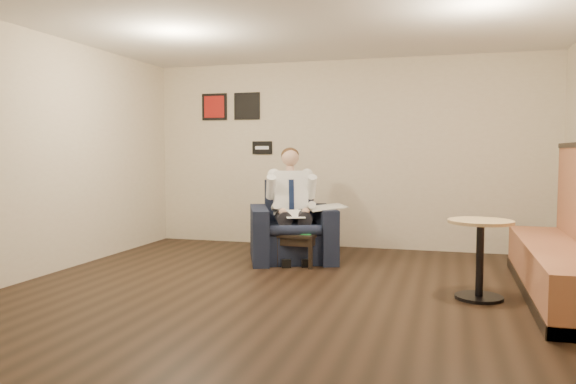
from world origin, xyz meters
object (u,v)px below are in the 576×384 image
(banquette, at_px, (562,221))
(cafe_table, at_px, (480,260))
(armchair, at_px, (292,221))
(side_table, at_px, (299,249))
(smartphone, at_px, (306,231))
(coffee_mug, at_px, (314,229))
(seated_man, at_px, (293,207))
(green_folder, at_px, (296,233))

(banquette, distance_m, cafe_table, 0.92)
(armchair, xyz_separation_m, banquette, (3.07, -1.09, 0.23))
(armchair, xyz_separation_m, side_table, (0.17, -0.28, -0.32))
(smartphone, distance_m, banquette, 3.02)
(coffee_mug, height_order, cafe_table, cafe_table)
(side_table, height_order, coffee_mug, coffee_mug)
(armchair, height_order, seated_man, seated_man)
(armchair, height_order, cafe_table, armchair)
(seated_man, distance_m, coffee_mug, 0.39)
(side_table, bearing_deg, cafe_table, -28.03)
(banquette, bearing_deg, smartphone, 161.48)
(seated_man, distance_m, banquette, 3.17)
(seated_man, distance_m, side_table, 0.55)
(side_table, xyz_separation_m, coffee_mug, (0.17, 0.10, 0.25))
(green_folder, relative_size, banquette, 0.14)
(side_table, relative_size, smartphone, 3.93)
(armchair, relative_size, banquette, 0.37)
(armchair, height_order, side_table, armchair)
(green_folder, bearing_deg, smartphone, 63.02)
(green_folder, relative_size, coffee_mug, 4.74)
(banquette, height_order, cafe_table, banquette)
(coffee_mug, bearing_deg, banquette, -18.45)
(banquette, bearing_deg, green_folder, 164.80)
(armchair, distance_m, banquette, 3.26)
(green_folder, xyz_separation_m, smartphone, (0.08, 0.16, -0.00))
(armchair, xyz_separation_m, green_folder, (0.14, -0.29, -0.11))
(armchair, relative_size, cafe_table, 1.39)
(armchair, relative_size, seated_man, 0.75)
(seated_man, xyz_separation_m, banquette, (3.02, -0.96, 0.04))
(coffee_mug, xyz_separation_m, cafe_table, (1.96, -1.23, -0.06))
(seated_man, relative_size, smartphone, 11.32)
(side_table, xyz_separation_m, banquette, (2.90, -0.81, 0.55))
(smartphone, bearing_deg, coffee_mug, -7.10)
(smartphone, distance_m, cafe_table, 2.43)
(side_table, distance_m, smartphone, 0.26)
(cafe_table, bearing_deg, side_table, 151.97)
(smartphone, xyz_separation_m, banquette, (2.85, -0.95, 0.34))
(side_table, xyz_separation_m, smartphone, (0.05, 0.14, 0.21))
(armchair, distance_m, green_folder, 0.34)
(side_table, bearing_deg, seated_man, 127.93)
(seated_man, relative_size, cafe_table, 1.84)
(banquette, relative_size, cafe_table, 3.80)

